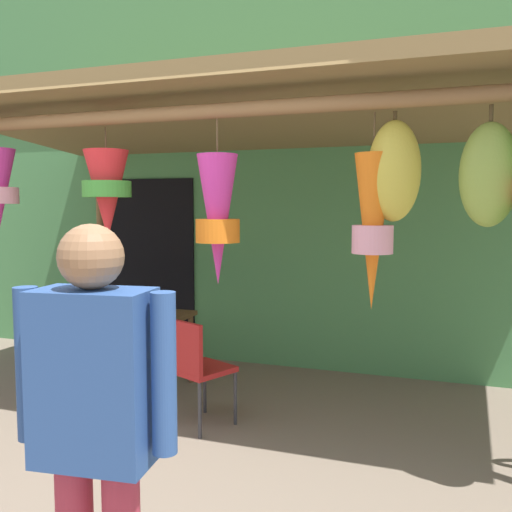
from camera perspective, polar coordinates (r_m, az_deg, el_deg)
ground_plane at (r=4.20m, az=-8.42°, el=-18.66°), size 30.00×30.00×0.00m
shop_facade at (r=5.97m, az=1.60°, el=9.92°), size 9.16×0.29×4.39m
market_stall_canopy at (r=4.49m, az=1.18°, el=12.04°), size 5.28×2.64×2.60m
display_table at (r=5.42m, az=-14.29°, el=-6.39°), size 1.37×0.73×0.69m
flower_heap_on_table at (r=5.29m, az=-14.33°, el=-5.21°), size 0.83×0.58×0.12m
folding_chair at (r=4.32m, az=-6.34°, el=-10.89°), size 0.53×0.53×0.84m
shopper_by_bananas at (r=2.06m, az=-16.18°, el=-15.73°), size 0.59×0.26×1.63m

